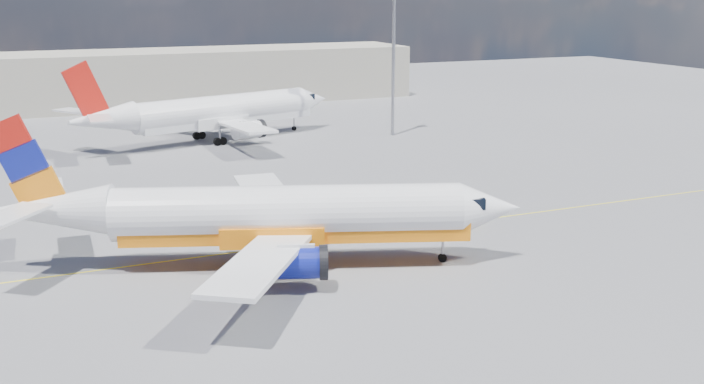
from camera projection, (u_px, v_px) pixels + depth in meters
name	position (u px, v px, depth m)	size (l,w,h in m)	color
ground	(345.00, 253.00, 51.68)	(240.00, 240.00, 0.00)	slate
taxi_line	(328.00, 240.00, 54.34)	(70.00, 0.15, 0.01)	yellow
terminal_main	(184.00, 76.00, 119.25)	(70.00, 14.00, 8.00)	#AFA997
main_jet	(272.00, 215.00, 48.49)	(32.38, 24.54, 9.86)	white
second_jet	(216.00, 112.00, 88.88)	(32.99, 25.13, 9.98)	white
gse_tug	(451.00, 215.00, 57.04)	(3.04, 2.55, 1.91)	black
traffic_cone	(258.00, 244.00, 52.52)	(0.44, 0.44, 0.61)	white
floodlight_mast	(394.00, 41.00, 90.62)	(1.35, 1.35, 18.55)	#97969E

